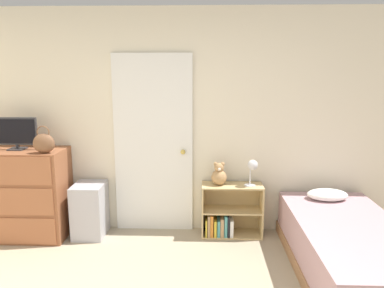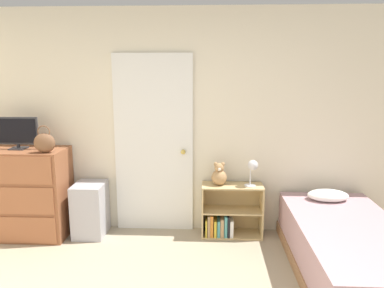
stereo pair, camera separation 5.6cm
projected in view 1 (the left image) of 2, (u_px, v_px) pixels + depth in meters
name	position (u px, v px, depth m)	size (l,w,h in m)	color
wall_back	(175.00, 122.00, 4.29)	(10.00, 0.06, 2.55)	beige
door_closed	(154.00, 144.00, 4.29)	(0.90, 0.09, 2.05)	white
dresser	(26.00, 194.00, 4.19)	(0.90, 0.52, 1.01)	brown
tv	(16.00, 133.00, 4.08)	(0.47, 0.16, 0.36)	#2D2D33
handbag	(44.00, 143.00, 3.91)	(0.23, 0.13, 0.29)	brown
storage_bin	(90.00, 210.00, 4.26)	(0.34, 0.42, 0.61)	#ADADB7
bookshelf	(227.00, 215.00, 4.28)	(0.69, 0.29, 0.60)	tan
teddy_bear	(219.00, 175.00, 4.19)	(0.17, 0.17, 0.26)	tan
desk_lamp	(252.00, 168.00, 4.11)	(0.14, 0.14, 0.30)	silver
bed	(350.00, 250.00, 3.42)	(0.97, 1.98, 0.60)	#996B47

